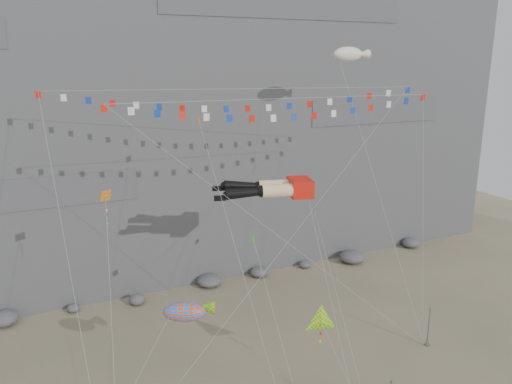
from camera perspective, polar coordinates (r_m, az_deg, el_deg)
ground at (r=41.93m, az=2.84°, el=-19.80°), size 120.00×120.00×0.00m
cliff at (r=64.60m, az=-10.51°, el=15.62°), size 80.00×28.00×50.00m
talus_boulders at (r=55.29m, az=-5.39°, el=-10.08°), size 60.00×3.00×1.20m
anchor_pole_right at (r=46.48m, az=19.13°, el=-14.33°), size 0.12×0.12×3.62m
legs_kite at (r=40.91m, az=2.02°, el=0.40°), size 8.40×15.17×18.49m
flag_banner_upper at (r=43.00m, az=-2.23°, el=11.66°), size 30.82×17.70×29.42m
flag_banner_lower at (r=39.26m, az=3.26°, el=10.56°), size 26.93×6.45×24.23m
harlequin_kite at (r=36.09m, az=-16.80°, el=-0.55°), size 2.37×8.55×16.62m
fish_windsock at (r=35.92m, az=-8.20°, el=-13.42°), size 9.16×5.11×10.44m
delta_kite at (r=38.26m, az=7.48°, el=-14.51°), size 2.67×7.21×8.36m
blimp_windsock at (r=48.83m, az=10.50°, el=15.19°), size 4.35×13.54×27.40m
small_kite_a at (r=41.14m, az=-6.37°, el=7.50°), size 1.61×14.82×23.73m
small_kite_b at (r=42.44m, az=6.78°, el=-2.38°), size 2.40×11.41×15.91m
small_kite_c at (r=36.56m, az=-0.28°, el=-5.63°), size 1.20×8.38×13.54m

